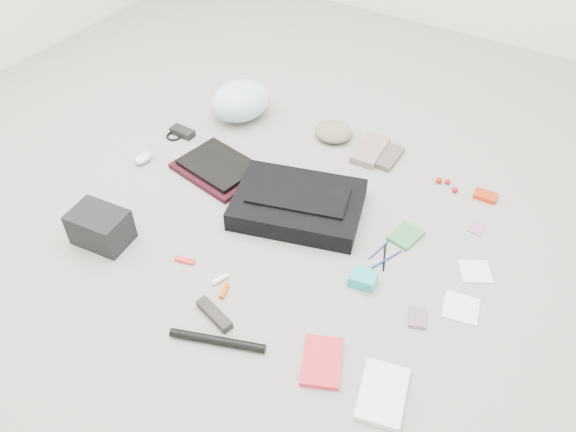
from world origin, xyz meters
The scene contains 33 objects.
ground_plane centered at (0.00, 0.00, 0.00)m, with size 4.00×4.00×0.00m, color gray.
messenger_bag centered at (-0.01, 0.09, 0.04)m, with size 0.50×0.36×0.08m, color black.
bag_flap centered at (-0.01, 0.09, 0.09)m, with size 0.39×0.18×0.01m, color black.
laptop_sleeve centered at (-0.44, 0.13, 0.01)m, with size 0.36×0.27×0.03m, color black.
laptop centered at (-0.44, 0.13, 0.04)m, with size 0.31×0.23×0.02m, color black.
bike_helmet centered at (-0.60, 0.53, 0.09)m, with size 0.25×0.31×0.19m, color #B0E1DE.
beanie centered at (-0.13, 0.62, 0.03)m, with size 0.18×0.17×0.06m, color #766B57.
mitten_left centered at (0.08, 0.60, 0.02)m, with size 0.11×0.23×0.03m, color gray.
mitten_right centered at (0.16, 0.60, 0.01)m, with size 0.09×0.18×0.03m, color #584C47.
power_brick centered at (-0.75, 0.26, 0.02)m, with size 0.12×0.05×0.03m, color black.
cable_coil centered at (-0.77, 0.23, 0.01)m, with size 0.07×0.07×0.01m, color black.
mouse centered at (-0.77, 0.01, 0.02)m, with size 0.06×0.10×0.04m, color silver.
camera_bag centered at (-0.57, -0.44, 0.07)m, with size 0.21×0.15×0.14m, color black.
multitool centered at (-0.23, -0.37, 0.01)m, with size 0.08×0.02×0.01m, color red.
toiletry_tube_white centered at (-0.06, -0.37, 0.01)m, with size 0.02×0.02×0.07m, color white.
toiletry_tube_orange centered at (-0.01, -0.41, 0.01)m, with size 0.02×0.02×0.06m, color #D04800.
u_lock centered at (0.02, -0.51, 0.02)m, with size 0.16×0.04×0.03m, color black.
bike_pump centered at (0.09, -0.59, 0.01)m, with size 0.03×0.03×0.32m, color black.
book_red centered at (0.42, -0.48, 0.01)m, with size 0.12×0.18×0.02m, color #F12739.
book_white centered at (0.63, -0.48, 0.01)m, with size 0.14×0.21×0.02m, color silver.
notepad centered at (0.43, 0.18, 0.01)m, with size 0.10×0.13×0.01m, color #2E753A.
pen_blue centered at (0.37, 0.06, 0.00)m, with size 0.01×0.01×0.13m, color navy.
pen_black centered at (0.40, 0.04, 0.00)m, with size 0.01×0.01×0.14m, color black.
pen_navy centered at (0.41, 0.03, 0.00)m, with size 0.01×0.01×0.15m, color navy.
accordion_wallet centered at (0.38, -0.11, 0.02)m, with size 0.09×0.07×0.05m, color #21A4B3.
card_deck centered at (0.61, -0.16, 0.01)m, with size 0.06×0.08×0.02m, color slate.
napkin_top centered at (0.71, 0.15, 0.00)m, with size 0.11×0.11×0.01m, color silver.
napkin_bottom centered at (0.72, -0.04, 0.00)m, with size 0.12×0.12×0.01m, color white.
lollipop_a centered at (0.42, 0.56, 0.01)m, with size 0.03×0.03×0.03m, color #9E230D.
lollipop_b centered at (0.45, 0.57, 0.01)m, with size 0.02×0.02×0.02m, color #B30B1E.
lollipop_c centered at (0.50, 0.54, 0.01)m, with size 0.03×0.03×0.03m, color #A70B19.
altoids_tin centered at (0.62, 0.57, 0.01)m, with size 0.09×0.06×0.02m, color #AD2C0C.
stamp_sheet centered at (0.65, 0.37, 0.00)m, with size 0.05×0.07×0.00m, color #A36791.
Camera 1 is at (0.83, -1.36, 1.57)m, focal length 35.00 mm.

